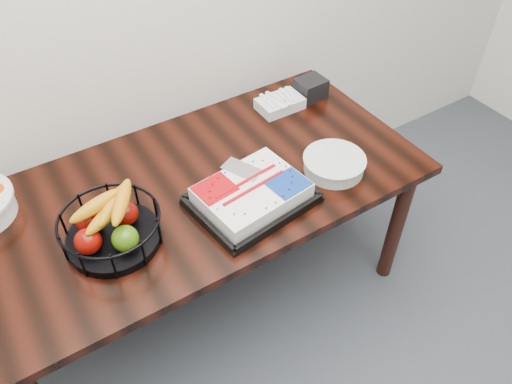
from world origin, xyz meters
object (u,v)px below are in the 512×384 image
table (200,198)px  napkin_box (311,88)px  fruit_basket (111,227)px  plate_stack (334,164)px  cake_tray (252,195)px

table → napkin_box: napkin_box is taller
table → fruit_basket: fruit_basket is taller
table → plate_stack: plate_stack is taller
cake_tray → napkin_box: bearing=36.5°
plate_stack → napkin_box: bearing=63.5°
fruit_basket → napkin_box: bearing=17.7°
napkin_box → cake_tray: bearing=-143.5°
table → fruit_basket: bearing=-164.4°
cake_tray → plate_stack: cake_tray is taller
cake_tray → napkin_box: napkin_box is taller
cake_tray → napkin_box: (0.62, 0.46, 0.01)m
table → napkin_box: size_ratio=13.47×
table → plate_stack: (0.50, -0.22, 0.12)m
plate_stack → fruit_basket: bearing=172.6°
plate_stack → napkin_box: (0.24, 0.48, 0.02)m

